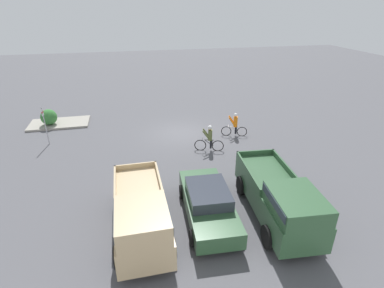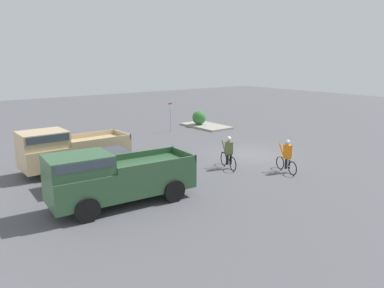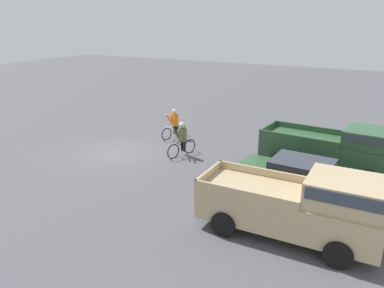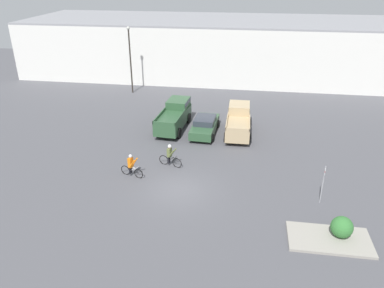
{
  "view_description": "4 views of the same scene",
  "coord_description": "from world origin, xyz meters",
  "px_view_note": "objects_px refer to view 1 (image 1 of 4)",
  "views": [
    {
      "loc": [
        3.41,
        19.0,
        8.35
      ],
      "look_at": [
        0.16,
        4.34,
        1.2
      ],
      "focal_mm": 28.0,
      "sensor_mm": 36.0,
      "label": 1
    },
    {
      "loc": [
        -14.83,
        15.92,
        5.56
      ],
      "look_at": [
        0.16,
        4.34,
        1.2
      ],
      "focal_mm": 35.0,
      "sensor_mm": 36.0,
      "label": 2
    },
    {
      "loc": [
        13.52,
        11.63,
        6.29
      ],
      "look_at": [
        0.16,
        4.34,
        1.2
      ],
      "focal_mm": 35.0,
      "sensor_mm": 36.0,
      "label": 3
    },
    {
      "loc": [
        3.85,
        -19.98,
        12.95
      ],
      "look_at": [
        0.16,
        4.34,
        1.2
      ],
      "focal_mm": 35.0,
      "sensor_mm": 36.0,
      "label": 4
    }
  ],
  "objects_px": {
    "shrub": "(49,117)",
    "pickup_truck_1": "(141,214)",
    "pickup_truck_0": "(280,198)",
    "cyclist_0": "(210,138)",
    "cyclist_1": "(235,125)",
    "sedan_0": "(208,202)",
    "fire_lane_sign": "(45,122)"
  },
  "relations": [
    {
      "from": "cyclist_0",
      "to": "fire_lane_sign",
      "type": "height_order",
      "value": "fire_lane_sign"
    },
    {
      "from": "cyclist_0",
      "to": "shrub",
      "type": "height_order",
      "value": "cyclist_0"
    },
    {
      "from": "pickup_truck_0",
      "to": "pickup_truck_1",
      "type": "height_order",
      "value": "pickup_truck_0"
    },
    {
      "from": "pickup_truck_0",
      "to": "cyclist_0",
      "type": "bearing_deg",
      "value": -81.69
    },
    {
      "from": "shrub",
      "to": "pickup_truck_1",
      "type": "bearing_deg",
      "value": 114.07
    },
    {
      "from": "pickup_truck_0",
      "to": "cyclist_0",
      "type": "height_order",
      "value": "pickup_truck_0"
    },
    {
      "from": "sedan_0",
      "to": "pickup_truck_1",
      "type": "bearing_deg",
      "value": 12.68
    },
    {
      "from": "cyclist_1",
      "to": "fire_lane_sign",
      "type": "xyz_separation_m",
      "value": [
        12.16,
        -1.34,
        0.69
      ]
    },
    {
      "from": "cyclist_1",
      "to": "shrub",
      "type": "distance_m",
      "value": 13.5
    },
    {
      "from": "sedan_0",
      "to": "cyclist_1",
      "type": "xyz_separation_m",
      "value": [
        -4.04,
        -7.9,
        0.08
      ]
    },
    {
      "from": "cyclist_0",
      "to": "pickup_truck_1",
      "type": "bearing_deg",
      "value": 55.84
    },
    {
      "from": "cyclist_1",
      "to": "shrub",
      "type": "height_order",
      "value": "cyclist_1"
    },
    {
      "from": "pickup_truck_1",
      "to": "shrub",
      "type": "bearing_deg",
      "value": -65.93
    },
    {
      "from": "cyclist_1",
      "to": "pickup_truck_1",
      "type": "bearing_deg",
      "value": 51.29
    },
    {
      "from": "cyclist_1",
      "to": "pickup_truck_0",
      "type": "bearing_deg",
      "value": 81.78
    },
    {
      "from": "pickup_truck_1",
      "to": "cyclist_0",
      "type": "xyz_separation_m",
      "value": [
        -4.55,
        -6.71,
        -0.27
      ]
    },
    {
      "from": "pickup_truck_0",
      "to": "cyclist_0",
      "type": "distance_m",
      "value": 7.03
    },
    {
      "from": "pickup_truck_0",
      "to": "fire_lane_sign",
      "type": "relative_size",
      "value": 2.29
    },
    {
      "from": "pickup_truck_0",
      "to": "shrub",
      "type": "bearing_deg",
      "value": -49.47
    },
    {
      "from": "pickup_truck_0",
      "to": "pickup_truck_1",
      "type": "bearing_deg",
      "value": -2.48
    },
    {
      "from": "pickup_truck_0",
      "to": "shrub",
      "type": "height_order",
      "value": "pickup_truck_0"
    },
    {
      "from": "cyclist_1",
      "to": "shrub",
      "type": "relative_size",
      "value": 1.48
    },
    {
      "from": "pickup_truck_0",
      "to": "cyclist_1",
      "type": "height_order",
      "value": "pickup_truck_0"
    },
    {
      "from": "sedan_0",
      "to": "cyclist_1",
      "type": "distance_m",
      "value": 8.87
    },
    {
      "from": "pickup_truck_0",
      "to": "cyclist_1",
      "type": "bearing_deg",
      "value": -98.22
    },
    {
      "from": "cyclist_0",
      "to": "shrub",
      "type": "xyz_separation_m",
      "value": [
        10.41,
        -6.42,
        -0.12
      ]
    },
    {
      "from": "pickup_truck_1",
      "to": "cyclist_1",
      "type": "xyz_separation_m",
      "value": [
        -6.83,
        -8.53,
        -0.3
      ]
    },
    {
      "from": "pickup_truck_1",
      "to": "cyclist_0",
      "type": "distance_m",
      "value": 8.11
    },
    {
      "from": "cyclist_1",
      "to": "sedan_0",
      "type": "bearing_deg",
      "value": 62.93
    },
    {
      "from": "sedan_0",
      "to": "fire_lane_sign",
      "type": "height_order",
      "value": "fire_lane_sign"
    },
    {
      "from": "cyclist_0",
      "to": "fire_lane_sign",
      "type": "xyz_separation_m",
      "value": [
        9.88,
        -3.16,
        0.66
      ]
    },
    {
      "from": "sedan_0",
      "to": "shrub",
      "type": "relative_size",
      "value": 4.24
    }
  ]
}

